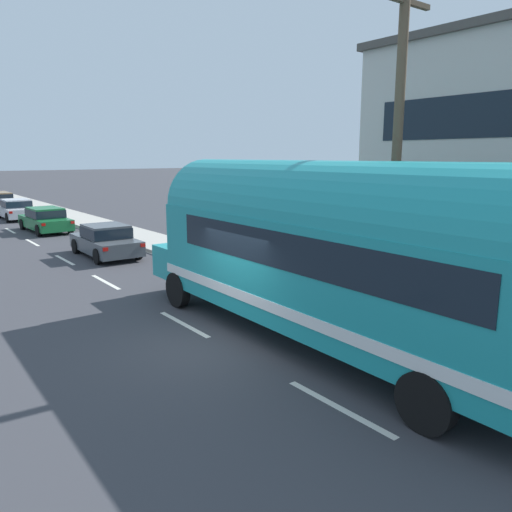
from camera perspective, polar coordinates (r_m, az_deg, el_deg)
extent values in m
plane|color=#38383D|center=(11.54, -4.39, -9.98)|extent=(300.00, 300.00, 0.00)
cube|color=silver|center=(8.91, 9.54, -16.89)|extent=(0.14, 2.40, 0.01)
cube|color=silver|center=(12.83, -8.36, -7.79)|extent=(0.14, 2.40, 0.01)
cube|color=silver|center=(17.57, -17.01, -2.89)|extent=(0.14, 2.40, 0.01)
cube|color=silver|center=(21.83, -21.27, -0.43)|extent=(0.14, 2.40, 0.01)
cube|color=silver|center=(26.85, -24.46, 1.43)|extent=(0.14, 2.40, 0.01)
cube|color=silver|center=(31.67, -26.55, 2.64)|extent=(0.14, 2.40, 0.01)
cube|color=silver|center=(23.37, -13.40, 0.79)|extent=(0.12, 80.00, 0.01)
cube|color=#ADA89E|center=(22.14, -8.32, 0.59)|extent=(2.51, 90.00, 0.15)
cylinder|color=brown|center=(12.68, 15.95, 11.22)|extent=(0.24, 0.24, 8.50)
cube|color=brown|center=(13.15, 16.87, 26.40)|extent=(1.80, 0.12, 0.12)
cube|color=teal|center=(10.84, 7.94, -1.77)|extent=(2.65, 10.14, 2.30)
cylinder|color=teal|center=(10.64, 8.11, 4.27)|extent=(2.60, 10.04, 2.45)
cube|color=teal|center=(15.47, -7.08, -0.31)|extent=(2.28, 1.33, 0.95)
cube|color=white|center=(11.01, 7.84, -5.06)|extent=(2.69, 10.18, 0.24)
cube|color=black|center=(10.51, 9.17, 1.12)|extent=(2.65, 8.34, 0.76)
cube|color=black|center=(14.74, -6.05, 4.35)|extent=(2.14, 0.13, 0.96)
cube|color=silver|center=(16.09, -8.28, -0.34)|extent=(0.90, 0.11, 0.56)
cylinder|color=black|center=(14.16, -9.03, -3.86)|extent=(0.27, 1.00, 1.00)
cylinder|color=black|center=(15.34, -1.27, -2.53)|extent=(0.27, 1.00, 1.00)
cylinder|color=black|center=(8.33, 19.05, -15.68)|extent=(0.27, 1.00, 1.00)
cylinder|color=black|center=(10.20, 26.68, -11.15)|extent=(0.27, 1.00, 1.00)
cube|color=#474C51|center=(22.00, -16.99, 1.32)|extent=(1.84, 4.24, 0.60)
cube|color=#474C51|center=(21.79, -16.97, 2.76)|extent=(1.61, 1.89, 0.55)
cube|color=black|center=(21.80, -16.97, 2.68)|extent=(1.67, 1.93, 0.43)
cube|color=red|center=(19.75, -17.03, 0.73)|extent=(0.20, 0.04, 0.14)
cube|color=red|center=(20.30, -12.95, 1.22)|extent=(0.20, 0.04, 0.14)
cylinder|color=black|center=(23.10, -20.13, 1.08)|extent=(0.21, 0.64, 0.64)
cylinder|color=black|center=(23.62, -16.19, 1.54)|extent=(0.21, 0.64, 0.64)
cylinder|color=black|center=(20.45, -17.85, -0.05)|extent=(0.21, 0.64, 0.64)
cylinder|color=black|center=(21.04, -13.49, 0.50)|extent=(0.21, 0.64, 0.64)
cube|color=#196633|center=(30.44, -23.18, 3.59)|extent=(1.88, 4.63, 0.60)
cube|color=#196633|center=(30.26, -23.20, 4.65)|extent=(1.61, 2.27, 0.55)
cube|color=black|center=(30.26, -23.20, 4.59)|extent=(1.67, 2.31, 0.43)
cube|color=red|center=(28.02, -23.37, 3.34)|extent=(0.20, 0.05, 0.14)
cube|color=red|center=(28.46, -20.45, 3.67)|extent=(0.20, 0.05, 0.14)
cylinder|color=black|center=(31.78, -25.40, 3.34)|extent=(0.22, 0.65, 0.64)
cylinder|color=black|center=(32.21, -22.52, 3.67)|extent=(0.22, 0.65, 0.64)
cylinder|color=black|center=(28.73, -23.86, 2.72)|extent=(0.22, 0.65, 0.64)
cylinder|color=black|center=(29.20, -20.71, 3.08)|extent=(0.22, 0.65, 0.64)
cube|color=silver|center=(37.22, -25.97, 4.64)|extent=(1.79, 4.33, 0.60)
cube|color=silver|center=(37.05, -26.01, 5.51)|extent=(1.57, 1.98, 0.55)
cube|color=black|center=(37.05, -26.01, 5.46)|extent=(1.63, 2.02, 0.43)
cube|color=red|center=(34.94, -26.51, 4.52)|extent=(0.20, 0.04, 0.14)
cube|color=red|center=(35.25, -24.08, 4.77)|extent=(0.20, 0.04, 0.14)
cylinder|color=black|center=(38.83, -25.17, 4.65)|extent=(0.20, 0.64, 0.64)
cylinder|color=black|center=(35.66, -26.80, 3.99)|extent=(0.20, 0.64, 0.64)
cylinder|color=black|center=(36.00, -24.17, 4.28)|extent=(0.20, 0.64, 0.64)
cube|color=red|center=(43.38, -26.21, 5.67)|extent=(0.20, 0.04, 0.14)
cylinder|color=black|center=(47.12, -27.05, 5.50)|extent=(0.21, 0.64, 0.64)
cylinder|color=black|center=(44.12, -26.26, 5.25)|extent=(0.21, 0.64, 0.64)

